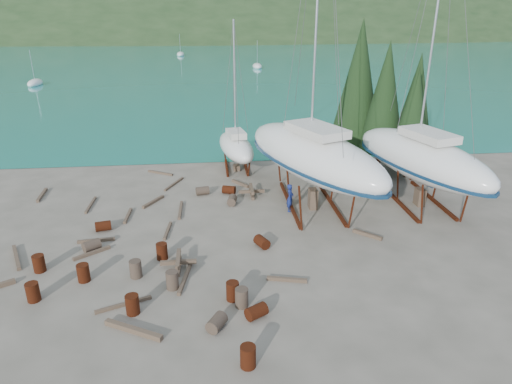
{
  "coord_description": "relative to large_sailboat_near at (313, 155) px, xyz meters",
  "views": [
    {
      "loc": [
        -1.03,
        -21.88,
        12.12
      ],
      "look_at": [
        1.6,
        3.0,
        2.02
      ],
      "focal_mm": 32.0,
      "sensor_mm": 36.0,
      "label": 1
    }
  ],
  "objects": [
    {
      "name": "far_hill",
      "position": [
        -5.51,
        314.51,
        -3.44
      ],
      "size": [
        800.0,
        360.0,
        110.0
      ],
      "primitive_type": "ellipsoid",
      "color": "#1D3118",
      "rests_on": "ground"
    },
    {
      "name": "timber_6",
      "position": [
        -4.39,
        4.04,
        -3.34
      ],
      "size": [
        1.22,
        1.56,
        0.19
      ],
      "primitive_type": "cube",
      "rotation": [
        0.0,
        0.0,
        0.63
      ],
      "color": "brown",
      "rests_on": "ground"
    },
    {
      "name": "small_sailboat_shore",
      "position": [
        -4.44,
        7.75,
        -1.56
      ],
      "size": [
        3.44,
        7.4,
        11.4
      ],
      "rotation": [
        0.0,
        0.0,
        0.17
      ],
      "color": "white",
      "rests_on": "ground"
    },
    {
      "name": "timber_3",
      "position": [
        -10.56,
        -10.19,
        -3.36
      ],
      "size": [
        2.34,
        1.04,
        0.15
      ],
      "primitive_type": "cube",
      "rotation": [
        0.0,
        0.0,
        1.95
      ],
      "color": "brown",
      "rests_on": "ground"
    },
    {
      "name": "drum_5",
      "position": [
        -8.5,
        -9.02,
        -3.0
      ],
      "size": [
        0.58,
        0.58,
        0.88
      ],
      "primitive_type": "cylinder",
      "color": "#2D2823",
      "rests_on": "ground"
    },
    {
      "name": "cypress_far_right",
      "position": [
        9.99,
        7.51,
        1.77
      ],
      "size": [
        3.24,
        3.24,
        9.0
      ],
      "color": "black",
      "rests_on": "ground"
    },
    {
      "name": "timber_5",
      "position": [
        -7.94,
        -8.23,
        -3.36
      ],
      "size": [
        0.67,
        2.93,
        0.16
      ],
      "primitive_type": "cube",
      "rotation": [
        0.0,
        0.0,
        2.97
      ],
      "color": "brown",
      "rests_on": "ground"
    },
    {
      "name": "timber_pile_fore",
      "position": [
        -8.32,
        -7.2,
        -3.14
      ],
      "size": [
        1.8,
        1.8,
        0.6
      ],
      "color": "brown",
      "rests_on": "ground"
    },
    {
      "name": "moored_boat_far",
      "position": [
        -13.51,
        104.51,
        -3.05
      ],
      "size": [
        2.0,
        5.0,
        6.05
      ],
      "color": "white",
      "rests_on": "ground"
    },
    {
      "name": "drum_8",
      "position": [
        -15.14,
        -6.83,
        -3.0
      ],
      "size": [
        0.58,
        0.58,
        0.88
      ],
      "primitive_type": "cylinder",
      "color": "#4F230D",
      "rests_on": "ground"
    },
    {
      "name": "moored_boat_mid",
      "position": [
        4.49,
        74.51,
        -3.05
      ],
      "size": [
        2.0,
        5.0,
        6.05
      ],
      "color": "white",
      "rests_on": "ground"
    },
    {
      "name": "drum_9",
      "position": [
        -7.15,
        2.42,
        -3.15
      ],
      "size": [
        0.98,
        0.75,
        0.58
      ],
      "primitive_type": "cylinder",
      "rotation": [
        1.57,
        0.0,
        1.78
      ],
      "color": "#2D2823",
      "rests_on": "ground"
    },
    {
      "name": "bay_water",
      "position": [
        -5.51,
        309.51,
        -3.43
      ],
      "size": [
        700.0,
        700.0,
        0.0
      ],
      "primitive_type": "plane",
      "color": "teal",
      "rests_on": "ground"
    },
    {
      "name": "drum_15",
      "position": [
        -13.06,
        -4.93,
        -3.15
      ],
      "size": [
        1.05,
        1.0,
        0.58
      ],
      "primitive_type": "cylinder",
      "rotation": [
        1.57,
        0.0,
        2.23
      ],
      "color": "#2D2823",
      "rests_on": "ground"
    },
    {
      "name": "timber_15",
      "position": [
        -14.5,
        1.21,
        -3.37
      ],
      "size": [
        0.21,
        2.58,
        0.15
      ],
      "primitive_type": "cube",
      "rotation": [
        0.0,
        0.0,
        3.12
      ],
      "color": "brown",
      "rests_on": "ground"
    },
    {
      "name": "timber_7",
      "position": [
        -3.1,
        -8.99,
        -3.35
      ],
      "size": [
        1.92,
        0.64,
        0.17
      ],
      "primitive_type": "cube",
      "rotation": [
        0.0,
        0.0,
        1.33
      ],
      "color": "brown",
      "rests_on": "ground"
    },
    {
      "name": "drum_10",
      "position": [
        -10.06,
        -10.75,
        -3.0
      ],
      "size": [
        0.58,
        0.58,
        0.88
      ],
      "primitive_type": "cylinder",
      "color": "#4F230D",
      "rests_on": "ground"
    },
    {
      "name": "drum_7",
      "position": [
        -5.45,
        -14.37,
        -3.0
      ],
      "size": [
        0.58,
        0.58,
        0.88
      ],
      "primitive_type": "cylinder",
      "color": "#4F230D",
      "rests_on": "ground"
    },
    {
      "name": "drum_1",
      "position": [
        -6.53,
        -12.13,
        -3.15
      ],
      "size": [
        0.95,
        1.05,
        0.58
      ],
      "primitive_type": "cylinder",
      "rotation": [
        1.57,
        0.0,
        2.6
      ],
      "color": "#2D2823",
      "rests_on": "ground"
    },
    {
      "name": "timber_14",
      "position": [
        -16.77,
        -5.45,
        -3.35
      ],
      "size": [
        1.32,
        2.54,
        0.18
      ],
      "primitive_type": "cube",
      "rotation": [
        0.0,
        0.0,
        0.44
      ],
      "color": "brown",
      "rests_on": "ground"
    },
    {
      "name": "drum_13",
      "position": [
        -12.75,
        -7.95,
        -3.0
      ],
      "size": [
        0.58,
        0.58,
        0.88
      ],
      "primitive_type": "cylinder",
      "color": "#4F230D",
      "rests_on": "ground"
    },
    {
      "name": "timber_pile_aft",
      "position": [
        -3.75,
        1.9,
        -3.14
      ],
      "size": [
        1.8,
        1.8,
        0.6
      ],
      "color": "brown",
      "rests_on": "ground"
    },
    {
      "name": "timber_12",
      "position": [
        -12.96,
        -5.39,
        -3.35
      ],
      "size": [
        1.74,
        1.33,
        0.17
      ],
      "primitive_type": "cube",
      "rotation": [
        0.0,
        0.0,
        2.2
      ],
      "color": "brown",
      "rests_on": "ground"
    },
    {
      "name": "far_house_right",
      "position": [
        24.49,
        184.51,
        -0.51
      ],
      "size": [
        6.6,
        5.6,
        5.6
      ],
      "color": "beige",
      "rests_on": "ground"
    },
    {
      "name": "large_sailboat_far",
      "position": [
        7.13,
        -0.32,
        -0.32
      ],
      "size": [
        6.75,
        12.61,
        19.14
      ],
      "rotation": [
        0.0,
        0.0,
        0.28
      ],
      "color": "white",
      "rests_on": "ground"
    },
    {
      "name": "far_house_center",
      "position": [
        -25.51,
        184.51,
        -0.51
      ],
      "size": [
        6.6,
        5.6,
        5.6
      ],
      "color": "beige",
      "rests_on": "ground"
    },
    {
      "name": "timber_17",
      "position": [
        -11.79,
        -0.79,
        -3.36
      ],
      "size": [
        0.25,
        2.11,
        0.16
      ],
      "primitive_type": "cube",
      "rotation": [
        0.0,
        0.0,
        3.1
      ],
      "color": "brown",
      "rests_on": "ground"
    },
    {
      "name": "timber_2",
      "position": [
        -18.25,
        3.3,
        -3.35
      ],
      "size": [
        0.33,
        2.35,
        0.19
      ],
      "primitive_type": "cube",
      "rotation": [
        0.0,
        0.0,
        0.06
      ],
      "color": "brown",
      "rests_on": "ground"
    },
    {
      "name": "drum_12",
      "position": [
        -4.85,
        -11.58,
        -3.15
      ],
      "size": [
        1.05,
        0.95,
        0.58
      ],
      "primitive_type": "cylinder",
      "rotation": [
        1.57,
        0.0,
        2.11
      ],
      "color": "#4F230D",
      "rests_on": "ground"
    },
    {
      "name": "timber_1",
      "position": [
        2.26,
        -4.89,
        -3.34
      ],
      "size": [
        1.41,
        1.37,
        0.19
      ],
      "primitive_type": "cube",
      "rotation": [
        0.0,
        0.0,
        0.8
      ],
      "color": "brown",
      "rests_on": "ground"
    },
    {
      "name": "drum_4",
      "position": [
        -5.3,
        2.4,
        -3.15
      ],
      "size": [
        1.03,
        0.85,
        0.58
      ],
      "primitive_type": "cylinder",
      "rotation": [
        1.57,
        0.0,
        1.22
      ],
      "color": "#4F230D",
      "rests_on": "ground"
    },
    {
      "name": "timber_0",
      "position": [
        -9.26,
        4.55,
        -3.37
      ],
      "size": [
        1.28,
        2.57,
        0.14
      ],
      "primitive_type": "cube",
      "rotation": [
        0.0,
        0.0,
        2.71
      ],
      "color": "brown",
      "rests_on": "ground"
    },
    {
      "name": "drum_17",
      "position": [
        -5.4,
        -10.74,
        -3.0
      ],
      "size": [
        0.58,
        0.58,
        0.88
      ],
      "primitive_type": "cylinder",
      "color": "#2D2823",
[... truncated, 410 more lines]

